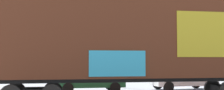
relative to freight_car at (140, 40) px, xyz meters
name	(u,v)px	position (x,y,z in m)	size (l,w,h in m)	color
freight_car	(140,40)	(0.00, 0.00, 0.00)	(15.59, 2.87, 5.12)	#5B2B19
flagpole	(65,12)	(-3.47, 12.55, 3.26)	(1.47, 0.44, 10.03)	silver
hillside	(71,48)	(-0.87, 77.22, 2.73)	(149.87, 30.94, 16.21)	gray
parked_car_green	(89,78)	(-2.05, 4.46, -2.12)	(4.10, 2.05, 1.67)	#1E5933
parked_car_white	(182,77)	(4.11, 4.62, -2.08)	(4.25, 2.18, 1.65)	silver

